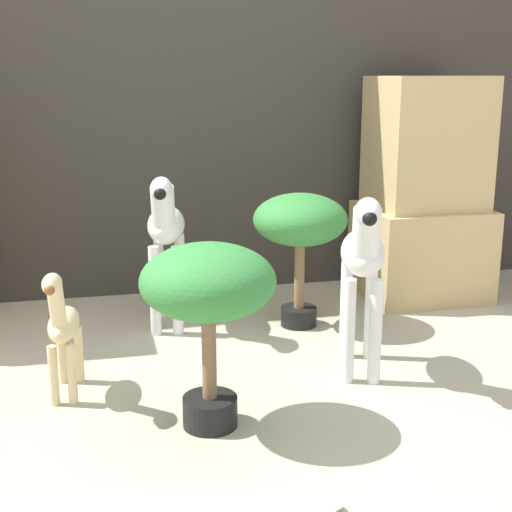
% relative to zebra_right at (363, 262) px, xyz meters
% --- Properties ---
extents(ground_plane, '(14.00, 14.00, 0.00)m').
position_rel_zebra_right_xyz_m(ground_plane, '(-0.56, -0.46, -0.44)').
color(ground_plane, '#B2A88E').
extents(wall_back, '(6.40, 0.08, 2.20)m').
position_rel_zebra_right_xyz_m(wall_back, '(-0.56, 1.25, 0.66)').
color(wall_back, '#38332D').
rests_on(wall_back, ground_plane).
extents(rock_pillar_right, '(0.59, 0.54, 1.10)m').
position_rel_zebra_right_xyz_m(rock_pillar_right, '(0.66, 0.89, 0.07)').
color(rock_pillar_right, tan).
rests_on(rock_pillar_right, ground_plane).
extents(zebra_right, '(0.26, 0.47, 0.70)m').
position_rel_zebra_right_xyz_m(zebra_right, '(0.00, 0.00, 0.00)').
color(zebra_right, white).
rests_on(zebra_right, ground_plane).
extents(zebra_left, '(0.22, 0.48, 0.70)m').
position_rel_zebra_right_xyz_m(zebra_left, '(-0.65, 0.67, 0.00)').
color(zebra_left, white).
rests_on(zebra_left, ground_plane).
extents(giraffe_figurine, '(0.13, 0.37, 0.49)m').
position_rel_zebra_right_xyz_m(giraffe_figurine, '(-1.08, 0.03, -0.17)').
color(giraffe_figurine, beige).
rests_on(giraffe_figurine, ground_plane).
extents(potted_palm_front, '(0.42, 0.42, 0.60)m').
position_rel_zebra_right_xyz_m(potted_palm_front, '(-0.62, -0.29, 0.02)').
color(potted_palm_front, black).
rests_on(potted_palm_front, ground_plane).
extents(potted_palm_back, '(0.41, 0.41, 0.60)m').
position_rel_zebra_right_xyz_m(potted_palm_back, '(-0.07, 0.57, 0.02)').
color(potted_palm_back, black).
rests_on(potted_palm_back, ground_plane).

